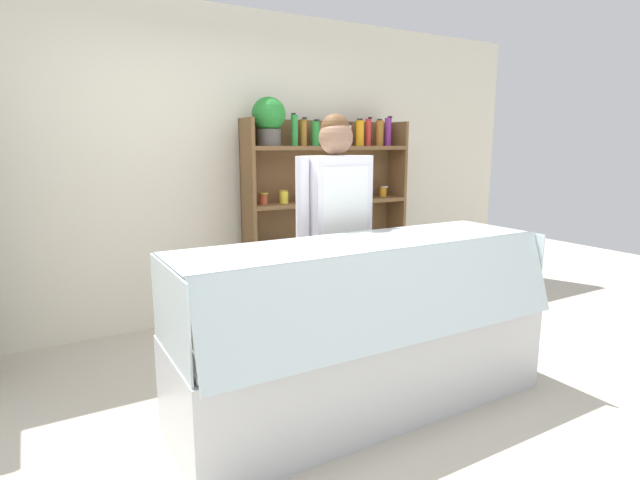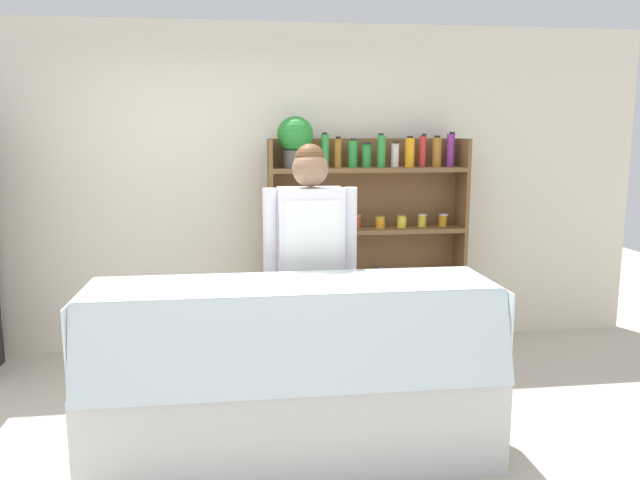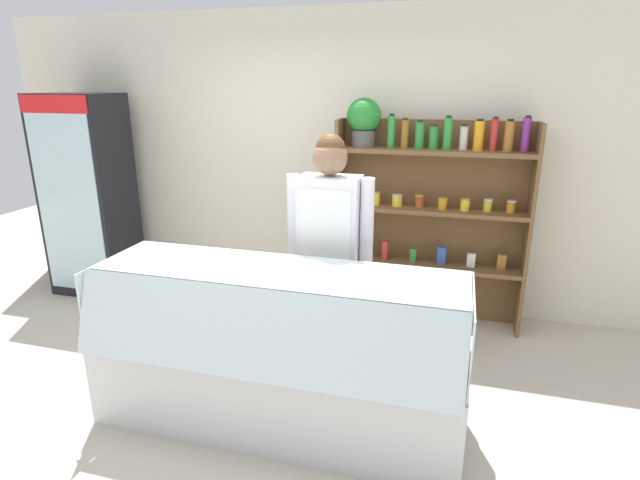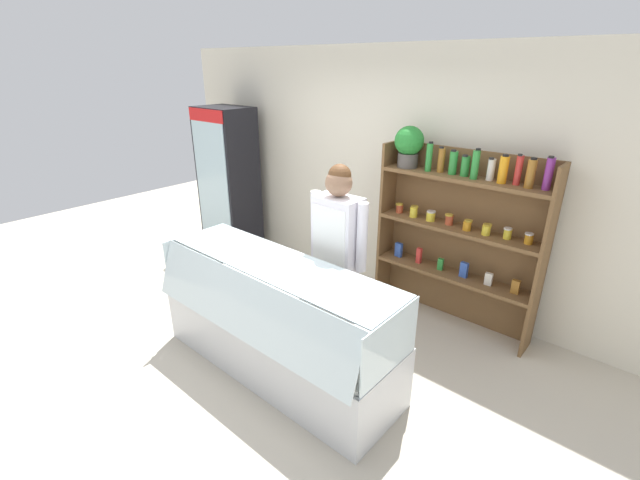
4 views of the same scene
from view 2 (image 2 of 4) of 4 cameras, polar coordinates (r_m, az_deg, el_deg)
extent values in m
plane|color=beige|center=(3.78, -5.04, -19.00)|extent=(12.00, 12.00, 0.00)
cube|color=silver|center=(5.31, -6.26, 4.70)|extent=(6.80, 0.10, 2.70)
cube|color=brown|center=(5.29, 4.06, -0.38)|extent=(1.62, 0.02, 1.77)
cube|color=brown|center=(5.05, -4.49, -0.87)|extent=(0.03, 0.28, 1.77)
cube|color=brown|center=(5.37, 12.70, -0.43)|extent=(0.03, 0.28, 1.77)
cube|color=brown|center=(5.23, 4.32, -4.46)|extent=(1.56, 0.28, 0.04)
cube|color=brown|center=(5.13, 4.40, 0.90)|extent=(1.56, 0.28, 0.04)
cube|color=brown|center=(5.08, 4.47, 6.43)|extent=(1.56, 0.28, 0.04)
cylinder|color=#4C4742|center=(4.98, -2.26, 7.40)|extent=(0.20, 0.20, 0.14)
sphere|color=#247F2D|center=(4.98, -2.28, 9.61)|extent=(0.29, 0.29, 0.29)
cylinder|color=#2D8C38|center=(4.99, 0.46, 8.12)|extent=(0.06, 0.06, 0.26)
cylinder|color=black|center=(5.01, 0.44, 9.72)|extent=(0.04, 0.04, 0.02)
cylinder|color=#9E6623|center=(5.05, 1.62, 7.95)|extent=(0.06, 0.06, 0.23)
cylinder|color=black|center=(5.02, 1.68, 9.35)|extent=(0.04, 0.04, 0.02)
cylinder|color=#2D8C38|center=(5.07, 3.02, 7.87)|extent=(0.08, 0.08, 0.22)
cylinder|color=black|center=(5.04, 3.07, 9.17)|extent=(0.05, 0.05, 0.02)
cylinder|color=#2D8C38|center=(5.10, 4.29, 7.69)|extent=(0.08, 0.08, 0.18)
cylinder|color=black|center=(5.07, 4.37, 8.80)|extent=(0.05, 0.05, 0.02)
cylinder|color=#2D8C38|center=(5.07, 5.64, 8.06)|extent=(0.07, 0.07, 0.26)
cylinder|color=black|center=(5.09, 5.60, 9.59)|extent=(0.04, 0.04, 0.02)
cylinder|color=silver|center=(5.15, 6.87, 7.70)|extent=(0.07, 0.07, 0.19)
cylinder|color=black|center=(5.12, 6.98, 8.84)|extent=(0.04, 0.04, 0.02)
cylinder|color=orange|center=(5.15, 8.21, 7.91)|extent=(0.08, 0.08, 0.23)
cylinder|color=black|center=(5.15, 8.24, 9.30)|extent=(0.05, 0.05, 0.02)
cylinder|color=red|center=(5.21, 9.36, 8.00)|extent=(0.06, 0.06, 0.25)
cylinder|color=black|center=(5.18, 9.49, 9.47)|extent=(0.04, 0.04, 0.02)
cylinder|color=#9E6623|center=(5.21, 10.65, 7.88)|extent=(0.07, 0.07, 0.24)
cylinder|color=black|center=(5.22, 10.66, 9.28)|extent=(0.05, 0.05, 0.02)
cylinder|color=purple|center=(5.28, 11.84, 8.03)|extent=(0.07, 0.07, 0.27)
cylinder|color=black|center=(5.26, 11.99, 9.55)|extent=(0.04, 0.04, 0.02)
cylinder|color=#BF4C2D|center=(5.04, -2.89, 1.47)|extent=(0.07, 0.07, 0.09)
cylinder|color=gold|center=(5.02, -2.88, 2.02)|extent=(0.08, 0.08, 0.01)
cylinder|color=yellow|center=(5.03, -0.80, 1.54)|extent=(0.08, 0.08, 0.10)
cylinder|color=gold|center=(5.04, -0.82, 2.20)|extent=(0.08, 0.08, 0.01)
cylinder|color=yellow|center=(5.07, 1.27, 1.53)|extent=(0.09, 0.09, 0.09)
cylinder|color=silver|center=(5.06, 1.27, 2.10)|extent=(0.09, 0.09, 0.01)
cylinder|color=#BF4C2D|center=(5.12, 3.31, 1.65)|extent=(0.08, 0.08, 0.10)
cylinder|color=gold|center=(5.09, 3.36, 2.22)|extent=(0.08, 0.08, 0.01)
cylinder|color=orange|center=(5.13, 5.54, 1.55)|extent=(0.08, 0.08, 0.08)
cylinder|color=gold|center=(5.14, 5.50, 2.11)|extent=(0.08, 0.08, 0.01)
cylinder|color=yellow|center=(5.17, 7.49, 1.62)|extent=(0.08, 0.08, 0.09)
cylinder|color=gold|center=(5.18, 7.45, 2.19)|extent=(0.08, 0.08, 0.01)
cylinder|color=yellow|center=(5.25, 9.30, 1.73)|extent=(0.07, 0.07, 0.09)
cylinder|color=silver|center=(5.23, 9.37, 2.28)|extent=(0.07, 0.07, 0.01)
cylinder|color=orange|center=(5.31, 11.17, 1.75)|extent=(0.07, 0.07, 0.09)
cylinder|color=silver|center=(5.28, 11.25, 2.28)|extent=(0.07, 0.07, 0.01)
cube|color=#3356B2|center=(5.12, -2.45, -3.66)|extent=(0.08, 0.05, 0.15)
cube|color=red|center=(5.14, 0.29, -3.52)|extent=(0.05, 0.04, 0.17)
cube|color=#2D8C38|center=(5.19, 3.00, -3.68)|extent=(0.06, 0.04, 0.12)
cube|color=#3356B2|center=(5.23, 5.66, -3.40)|extent=(0.08, 0.05, 0.15)
cube|color=silver|center=(5.30, 8.26, -3.47)|extent=(0.07, 0.04, 0.12)
cube|color=#9E6623|center=(5.37, 10.80, -3.31)|extent=(0.07, 0.04, 0.13)
cube|color=silver|center=(3.63, -2.44, -15.36)|extent=(2.24, 0.72, 0.55)
cube|color=white|center=(3.51, -2.47, -11.00)|extent=(2.18, 0.66, 0.03)
cube|color=silver|center=(3.13, -1.93, -9.68)|extent=(2.20, 0.16, 0.47)
cube|color=silver|center=(3.43, -2.60, -3.98)|extent=(2.20, 0.56, 0.01)
cube|color=silver|center=(3.53, -20.93, -8.03)|extent=(0.01, 0.68, 0.45)
cube|color=silver|center=(3.71, 14.98, -6.86)|extent=(0.01, 0.68, 0.45)
cube|color=beige|center=(3.62, -17.31, -10.10)|extent=(0.16, 0.10, 0.05)
cube|color=white|center=(3.42, -17.91, -11.34)|extent=(0.05, 0.03, 0.02)
cube|color=beige|center=(3.58, -12.45, -10.15)|extent=(0.17, 0.14, 0.05)
cube|color=white|center=(3.38, -12.75, -11.37)|extent=(0.05, 0.03, 0.02)
cube|color=tan|center=(3.57, -7.53, -10.06)|extent=(0.16, 0.14, 0.05)
cube|color=white|center=(3.37, -7.51, -11.30)|extent=(0.05, 0.03, 0.02)
cube|color=tan|center=(3.58, -2.60, -9.92)|extent=(0.17, 0.14, 0.05)
cube|color=white|center=(3.38, -2.27, -11.14)|extent=(0.05, 0.03, 0.02)
cube|color=beige|center=(3.61, 2.25, -9.64)|extent=(0.17, 0.12, 0.06)
cube|color=white|center=(3.42, 2.88, -10.89)|extent=(0.05, 0.03, 0.02)
cube|color=tan|center=(3.68, 6.96, -9.48)|extent=(0.17, 0.14, 0.04)
cube|color=white|center=(3.48, 7.87, -10.57)|extent=(0.05, 0.03, 0.02)
cube|color=tan|center=(3.76, 11.49, -9.13)|extent=(0.17, 0.12, 0.05)
cube|color=white|center=(3.57, 12.63, -10.19)|extent=(0.05, 0.03, 0.02)
cylinder|color=tan|center=(3.43, -18.41, -10.52)|extent=(0.15, 0.14, 0.14)
cylinder|color=#A35B4C|center=(3.40, -14.70, -10.50)|extent=(0.20, 0.17, 0.14)
cylinder|color=tan|center=(3.37, -10.94, -10.42)|extent=(0.20, 0.18, 0.15)
cylinder|color=white|center=(3.48, 6.97, -9.22)|extent=(0.07, 0.07, 0.20)
cylinder|color=white|center=(3.51, 8.58, -9.05)|extent=(0.07, 0.07, 0.21)
cylinder|color=#2D2D38|center=(4.14, -2.12, -10.17)|extent=(0.13, 0.13, 0.81)
cylinder|color=#2D2D38|center=(4.16, 0.39, -10.06)|extent=(0.13, 0.13, 0.81)
cube|color=white|center=(3.96, -0.89, -0.03)|extent=(0.41, 0.24, 0.67)
cube|color=white|center=(3.91, -0.66, -5.49)|extent=(0.34, 0.01, 1.25)
cylinder|color=white|center=(3.93, -4.57, 0.37)|extent=(0.09, 0.09, 0.60)
cylinder|color=white|center=(3.99, 2.74, 0.53)|extent=(0.09, 0.09, 0.60)
sphere|color=#8C664C|center=(3.90, -0.91, 6.55)|extent=(0.23, 0.23, 0.23)
sphere|color=brown|center=(3.91, -0.93, 7.39)|extent=(0.19, 0.19, 0.19)
camera|label=1|loc=(1.69, -59.18, -4.42)|focal=28.00mm
camera|label=3|loc=(1.48, 54.02, 15.18)|focal=28.00mm
camera|label=4|loc=(2.93, 60.11, 18.69)|focal=24.00mm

